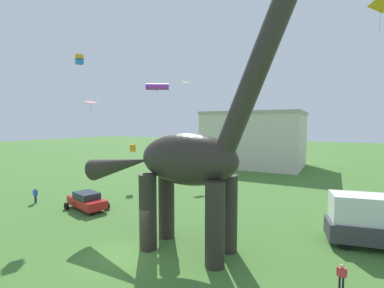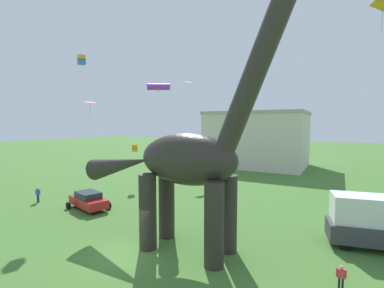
{
  "view_description": "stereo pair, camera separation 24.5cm",
  "coord_description": "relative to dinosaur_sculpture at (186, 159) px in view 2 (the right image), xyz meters",
  "views": [
    {
      "loc": [
        10.67,
        -11.44,
        7.54
      ],
      "look_at": [
        2.56,
        3.8,
        6.3
      ],
      "focal_mm": 25.45,
      "sensor_mm": 36.0,
      "label": 1
    },
    {
      "loc": [
        10.89,
        -11.32,
        7.54
      ],
      "look_at": [
        2.56,
        3.8,
        6.3
      ],
      "focal_mm": 25.45,
      "sensor_mm": 36.0,
      "label": 2
    }
  ],
  "objects": [
    {
      "name": "kite_far_left",
      "position": [
        -15.21,
        5.24,
        8.53
      ],
      "size": [
        0.85,
        0.85,
        0.93
      ],
      "color": "orange"
    },
    {
      "name": "parked_sedan_left",
      "position": [
        -11.61,
        2.6,
        -4.69
      ],
      "size": [
        4.52,
        2.81,
        1.55
      ],
      "rotation": [
        0.0,
        0.0,
        -0.26
      ],
      "color": "red",
      "rests_on": "ground_plane"
    },
    {
      "name": "kite_far_right",
      "position": [
        10.01,
        7.88,
        9.73
      ],
      "size": [
        1.47,
        1.75,
        1.97
      ],
      "color": "orange"
    },
    {
      "name": "person_photographer",
      "position": [
        8.19,
        -0.11,
        -4.8
      ],
      "size": [
        0.43,
        0.19,
        1.16
      ],
      "rotation": [
        0.0,
        0.0,
        1.19
      ],
      "color": "black",
      "rests_on": "ground_plane"
    },
    {
      "name": "kite_drifting",
      "position": [
        -12.63,
        22.33,
        8.42
      ],
      "size": [
        1.37,
        1.55,
        1.61
      ],
      "color": "yellow"
    },
    {
      "name": "kite_apex",
      "position": [
        -13.82,
        11.45,
        -0.77
      ],
      "size": [
        0.87,
        0.87,
        0.88
      ],
      "color": "orange"
    },
    {
      "name": "background_building_block",
      "position": [
        -5.37,
        35.05,
        -0.6
      ],
      "size": [
        16.75,
        13.02,
        9.78
      ],
      "color": "beige",
      "rests_on": "ground_plane"
    },
    {
      "name": "kite_high_right",
      "position": [
        -3.41,
        -3.98,
        3.17
      ],
      "size": [
        0.54,
        0.68,
        0.77
      ],
      "color": "red"
    },
    {
      "name": "ground_plane",
      "position": [
        -2.91,
        -2.48,
        -5.5
      ],
      "size": [
        240.0,
        240.0,
        0.0
      ],
      "primitive_type": "plane",
      "color": "#42702D"
    },
    {
      "name": "kite_mid_right",
      "position": [
        -7.1,
        7.2,
        5.52
      ],
      "size": [
        2.13,
        2.16,
        0.62
      ],
      "color": "purple"
    },
    {
      "name": "person_vendor_side",
      "position": [
        -17.61,
        1.68,
        -4.6
      ],
      "size": [
        0.56,
        0.25,
        1.49
      ],
      "rotation": [
        0.0,
        0.0,
        1.56
      ],
      "color": "#2D3347",
      "rests_on": "ground_plane"
    },
    {
      "name": "parked_box_truck",
      "position": [
        10.05,
        5.59,
        -3.85
      ],
      "size": [
        5.9,
        3.14,
        3.2
      ],
      "rotation": [
        0.0,
        0.0,
        0.19
      ],
      "color": "#38383D",
      "rests_on": "ground_plane"
    },
    {
      "name": "dinosaur_sculpture",
      "position": [
        0.0,
        0.0,
        0.0
      ],
      "size": [
        14.55,
        3.08,
        15.21
      ],
      "rotation": [
        0.0,
        0.0,
        -0.14
      ],
      "color": "#2D2823",
      "rests_on": "ground_plane"
    }
  ]
}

